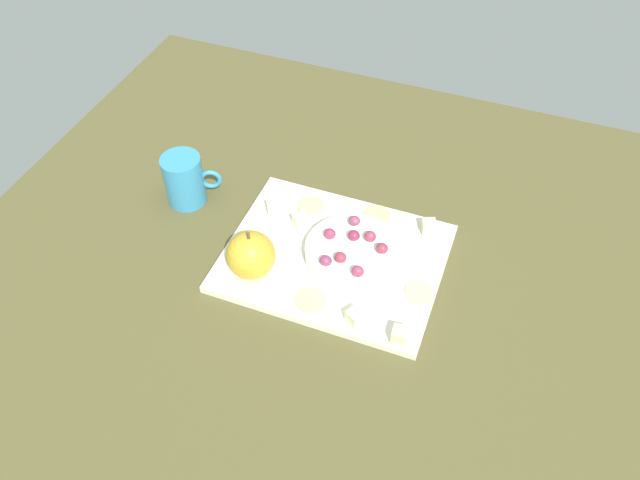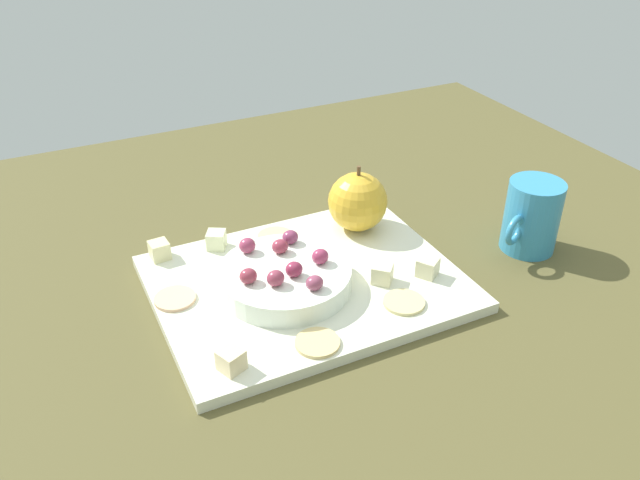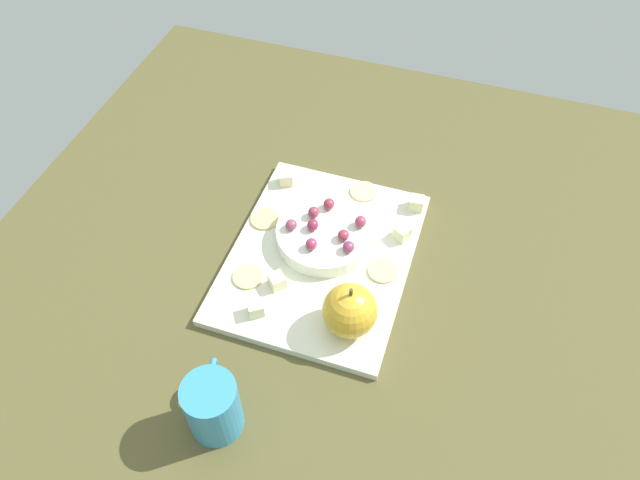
{
  "view_description": "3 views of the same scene",
  "coord_description": "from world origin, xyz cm",
  "px_view_note": "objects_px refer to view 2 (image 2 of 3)",
  "views": [
    {
      "loc": [
        -25.83,
        63.8,
        84.02
      ],
      "look_at": [
        -1.24,
        -0.96,
        8.04
      ],
      "focal_mm": 35.22,
      "sensor_mm": 36.0,
      "label": 1
    },
    {
      "loc": [
        -30.14,
        -58.53,
        50.56
      ],
      "look_at": [
        -0.92,
        1.66,
        8.97
      ],
      "focal_mm": 36.51,
      "sensor_mm": 36.0,
      "label": 2
    },
    {
      "loc": [
        51.58,
        17.57,
        80.5
      ],
      "look_at": [
        -4.41,
        -1.06,
        8.4
      ],
      "focal_mm": 33.54,
      "sensor_mm": 36.0,
      "label": 3
    }
  ],
  "objects_px": {
    "cheese_cube_1": "(216,240)",
    "cracker_2": "(404,302)",
    "platter": "(306,283)",
    "grape_0": "(315,283)",
    "grape_2": "(248,276)",
    "grape_3": "(320,256)",
    "serving_dish": "(285,278)",
    "cracker_3": "(175,299)",
    "cracker_0": "(275,237)",
    "grape_1": "(247,245)",
    "cracker_1": "(317,343)",
    "grape_4": "(276,278)",
    "cheese_cube_2": "(428,267)",
    "grape_7": "(290,237)",
    "grape_5": "(280,246)",
    "cup": "(531,216)",
    "grape_6": "(294,269)",
    "cheese_cube_3": "(231,360)",
    "apple_whole": "(358,202)",
    "cheese_cube_4": "(159,250)",
    "cheese_cube_0": "(382,273)"
  },
  "relations": [
    {
      "from": "grape_6",
      "to": "cup",
      "type": "distance_m",
      "value": 0.33
    },
    {
      "from": "grape_5",
      "to": "cheese_cube_2",
      "type": "bearing_deg",
      "value": -29.18
    },
    {
      "from": "apple_whole",
      "to": "cheese_cube_0",
      "type": "relative_size",
      "value": 3.46
    },
    {
      "from": "cracker_0",
      "to": "cup",
      "type": "relative_size",
      "value": 0.48
    },
    {
      "from": "cheese_cube_0",
      "to": "grape_0",
      "type": "relative_size",
      "value": 1.14
    },
    {
      "from": "grape_0",
      "to": "cracker_3",
      "type": "bearing_deg",
      "value": 148.96
    },
    {
      "from": "serving_dish",
      "to": "cracker_3",
      "type": "height_order",
      "value": "serving_dish"
    },
    {
      "from": "platter",
      "to": "cup",
      "type": "height_order",
      "value": "cup"
    },
    {
      "from": "platter",
      "to": "cracker_3",
      "type": "distance_m",
      "value": 0.15
    },
    {
      "from": "cracker_1",
      "to": "grape_4",
      "type": "bearing_deg",
      "value": 97.98
    },
    {
      "from": "cheese_cube_3",
      "to": "grape_5",
      "type": "relative_size",
      "value": 1.14
    },
    {
      "from": "serving_dish",
      "to": "grape_5",
      "type": "distance_m",
      "value": 0.04
    },
    {
      "from": "platter",
      "to": "grape_0",
      "type": "xyz_separation_m",
      "value": [
        -0.02,
        -0.06,
        0.04
      ]
    },
    {
      "from": "cheese_cube_4",
      "to": "cracker_1",
      "type": "bearing_deg",
      "value": -65.47
    },
    {
      "from": "cheese_cube_2",
      "to": "grape_6",
      "type": "bearing_deg",
      "value": 167.91
    },
    {
      "from": "cracker_1",
      "to": "grape_2",
      "type": "height_order",
      "value": "grape_2"
    },
    {
      "from": "apple_whole",
      "to": "grape_7",
      "type": "xyz_separation_m",
      "value": [
        -0.11,
        -0.04,
        -0.0
      ]
    },
    {
      "from": "platter",
      "to": "cracker_1",
      "type": "distance_m",
      "value": 0.12
    },
    {
      "from": "cracker_1",
      "to": "cup",
      "type": "distance_m",
      "value": 0.35
    },
    {
      "from": "cheese_cube_2",
      "to": "cracker_3",
      "type": "relative_size",
      "value": 0.48
    },
    {
      "from": "platter",
      "to": "cheese_cube_4",
      "type": "distance_m",
      "value": 0.19
    },
    {
      "from": "cheese_cube_2",
      "to": "cracker_3",
      "type": "distance_m",
      "value": 0.3
    },
    {
      "from": "cheese_cube_3",
      "to": "grape_6",
      "type": "distance_m",
      "value": 0.14
    },
    {
      "from": "grape_2",
      "to": "grape_5",
      "type": "height_order",
      "value": "same"
    },
    {
      "from": "platter",
      "to": "cheese_cube_1",
      "type": "height_order",
      "value": "cheese_cube_1"
    },
    {
      "from": "apple_whole",
      "to": "cheese_cube_3",
      "type": "bearing_deg",
      "value": -142.42
    },
    {
      "from": "cheese_cube_1",
      "to": "cracker_2",
      "type": "bearing_deg",
      "value": -53.38
    },
    {
      "from": "cracker_2",
      "to": "grape_6",
      "type": "relative_size",
      "value": 2.37
    },
    {
      "from": "grape_1",
      "to": "grape_4",
      "type": "height_order",
      "value": "same"
    },
    {
      "from": "serving_dish",
      "to": "cracker_0",
      "type": "relative_size",
      "value": 3.26
    },
    {
      "from": "cheese_cube_1",
      "to": "grape_2",
      "type": "bearing_deg",
      "value": -90.96
    },
    {
      "from": "grape_4",
      "to": "platter",
      "type": "bearing_deg",
      "value": 30.6
    },
    {
      "from": "grape_3",
      "to": "grape_2",
      "type": "bearing_deg",
      "value": -179.9
    },
    {
      "from": "cheese_cube_1",
      "to": "cheese_cube_3",
      "type": "distance_m",
      "value": 0.23
    },
    {
      "from": "cheese_cube_2",
      "to": "cheese_cube_3",
      "type": "xyz_separation_m",
      "value": [
        -0.27,
        -0.05,
        0.0
      ]
    },
    {
      "from": "grape_3",
      "to": "cup",
      "type": "height_order",
      "value": "cup"
    },
    {
      "from": "cracker_0",
      "to": "grape_1",
      "type": "bearing_deg",
      "value": -136.62
    },
    {
      "from": "grape_0",
      "to": "grape_1",
      "type": "relative_size",
      "value": 1.0
    },
    {
      "from": "grape_5",
      "to": "cracker_0",
      "type": "bearing_deg",
      "value": 72.49
    },
    {
      "from": "cheese_cube_0",
      "to": "grape_4",
      "type": "relative_size",
      "value": 1.14
    },
    {
      "from": "grape_4",
      "to": "grape_5",
      "type": "height_order",
      "value": "grape_4"
    },
    {
      "from": "cracker_0",
      "to": "grape_6",
      "type": "distance_m",
      "value": 0.13
    },
    {
      "from": "cheese_cube_1",
      "to": "grape_6",
      "type": "bearing_deg",
      "value": -70.2
    },
    {
      "from": "apple_whole",
      "to": "grape_4",
      "type": "distance_m",
      "value": 0.2
    },
    {
      "from": "cracker_0",
      "to": "grape_7",
      "type": "bearing_deg",
      "value": -93.29
    },
    {
      "from": "grape_2",
      "to": "grape_3",
      "type": "distance_m",
      "value": 0.09
    },
    {
      "from": "platter",
      "to": "cracker_3",
      "type": "height_order",
      "value": "cracker_3"
    },
    {
      "from": "cheese_cube_0",
      "to": "cracker_2",
      "type": "xyz_separation_m",
      "value": [
        0.0,
        -0.05,
        -0.01
      ]
    },
    {
      "from": "apple_whole",
      "to": "grape_2",
      "type": "relative_size",
      "value": 3.94
    },
    {
      "from": "cracker_3",
      "to": "cheese_cube_0",
      "type": "bearing_deg",
      "value": -17.23
    }
  ]
}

